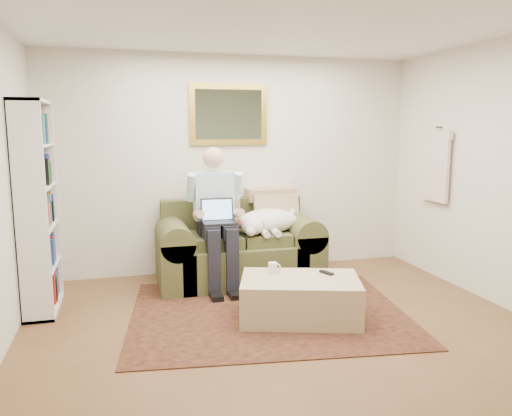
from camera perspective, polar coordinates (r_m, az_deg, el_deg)
name	(u,v)px	position (r m, az deg, el deg)	size (l,w,h in m)	color
room_shell	(291,184)	(4.03, 4.06, 2.79)	(4.51, 5.00, 2.61)	brown
rug	(268,312)	(4.86, 1.37, -11.81)	(2.56, 2.05, 0.01)	black
sofa	(238,254)	(5.75, -2.04, -5.24)	(1.82, 0.93, 1.09)	brown
seated_man	(217,219)	(5.44, -4.47, -1.22)	(0.60, 0.86, 1.53)	#8CC9D8
laptop	(218,216)	(5.37, -4.34, -0.96)	(0.35, 0.28, 0.26)	black
sleeping_dog	(268,221)	(5.67, 1.38, -1.50)	(0.75, 0.47, 0.28)	white
ottoman	(300,299)	(4.67, 5.06, -10.28)	(1.07, 0.68, 0.39)	#C4B582
coffee_mug	(273,268)	(4.74, 1.91, -6.84)	(0.08, 0.08, 0.10)	white
tv_remote	(327,273)	(4.77, 8.07, -7.33)	(0.05, 0.15, 0.02)	black
bookshelf	(37,208)	(5.14, -23.72, 0.05)	(0.28, 0.80, 2.00)	white
wall_mirror	(229,114)	(6.03, -3.15, 10.62)	(0.94, 0.04, 0.72)	gold
hanging_shirt	(435,162)	(6.14, 19.83, 4.93)	(0.06, 0.52, 0.90)	#F5D2CA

